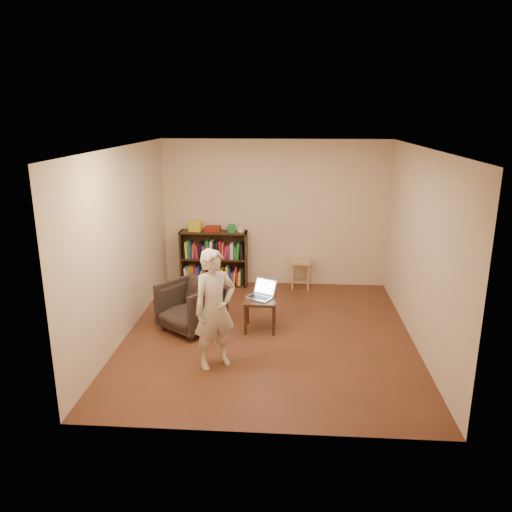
# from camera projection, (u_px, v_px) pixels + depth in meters

# --- Properties ---
(floor) EXTENTS (4.50, 4.50, 0.00)m
(floor) POSITION_uv_depth(u_px,v_px,m) (268.00, 335.00, 7.06)
(floor) COLOR #4D2B18
(floor) RESTS_ON ground
(ceiling) EXTENTS (4.50, 4.50, 0.00)m
(ceiling) POSITION_uv_depth(u_px,v_px,m) (270.00, 148.00, 6.34)
(ceiling) COLOR white
(ceiling) RESTS_ON wall_back
(wall_back) EXTENTS (4.00, 0.00, 4.00)m
(wall_back) POSITION_uv_depth(u_px,v_px,m) (275.00, 214.00, 8.86)
(wall_back) COLOR beige
(wall_back) RESTS_ON floor
(wall_left) EXTENTS (0.00, 4.50, 4.50)m
(wall_left) POSITION_uv_depth(u_px,v_px,m) (124.00, 244.00, 6.84)
(wall_left) COLOR beige
(wall_left) RESTS_ON floor
(wall_right) EXTENTS (0.00, 4.50, 4.50)m
(wall_right) POSITION_uv_depth(u_px,v_px,m) (421.00, 249.00, 6.57)
(wall_right) COLOR beige
(wall_right) RESTS_ON floor
(bookshelf) EXTENTS (1.20, 0.30, 1.00)m
(bookshelf) POSITION_uv_depth(u_px,v_px,m) (214.00, 261.00, 9.02)
(bookshelf) COLOR black
(bookshelf) RESTS_ON floor
(box_yellow) EXTENTS (0.24, 0.19, 0.17)m
(box_yellow) POSITION_uv_depth(u_px,v_px,m) (195.00, 226.00, 8.85)
(box_yellow) COLOR yellow
(box_yellow) RESTS_ON bookshelf
(red_cloth) EXTENTS (0.27, 0.20, 0.09)m
(red_cloth) POSITION_uv_depth(u_px,v_px,m) (213.00, 229.00, 8.84)
(red_cloth) COLOR maroon
(red_cloth) RESTS_ON bookshelf
(box_green) EXTENTS (0.15, 0.15, 0.13)m
(box_green) POSITION_uv_depth(u_px,v_px,m) (232.00, 228.00, 8.78)
(box_green) COLOR #207A31
(box_green) RESTS_ON bookshelf
(box_white) EXTENTS (0.12, 0.12, 0.08)m
(box_white) POSITION_uv_depth(u_px,v_px,m) (241.00, 230.00, 8.81)
(box_white) COLOR silver
(box_white) RESTS_ON bookshelf
(stool) EXTENTS (0.35, 0.35, 0.51)m
(stool) POSITION_uv_depth(u_px,v_px,m) (301.00, 266.00, 8.86)
(stool) COLOR tan
(stool) RESTS_ON floor
(armchair) EXTENTS (1.06, 1.07, 0.70)m
(armchair) POSITION_uv_depth(u_px,v_px,m) (191.00, 306.00, 7.17)
(armchair) COLOR #322421
(armchair) RESTS_ON floor
(side_table) EXTENTS (0.45, 0.45, 0.46)m
(side_table) POSITION_uv_depth(u_px,v_px,m) (260.00, 304.00, 7.15)
(side_table) COLOR black
(side_table) RESTS_ON floor
(laptop) EXTENTS (0.47, 0.47, 0.24)m
(laptop) POSITION_uv_depth(u_px,v_px,m) (262.00, 293.00, 7.19)
(laptop) COLOR silver
(laptop) RESTS_ON side_table
(person) EXTENTS (0.65, 0.60, 1.49)m
(person) POSITION_uv_depth(u_px,v_px,m) (215.00, 309.00, 6.02)
(person) COLOR beige
(person) RESTS_ON floor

